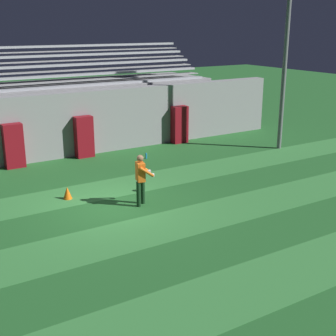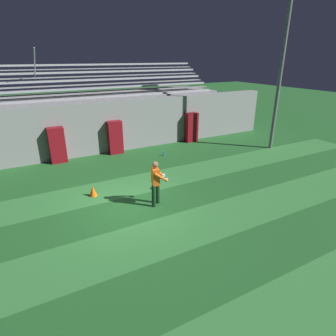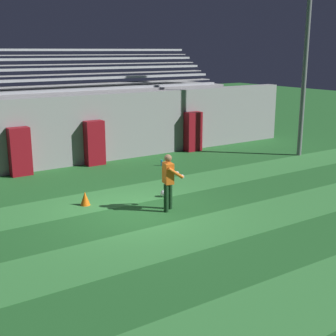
{
  "view_description": "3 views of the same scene",
  "coord_description": "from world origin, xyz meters",
  "px_view_note": "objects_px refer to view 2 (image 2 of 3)",
  "views": [
    {
      "loc": [
        -5.73,
        -12.81,
        5.59
      ],
      "look_at": [
        1.96,
        -0.28,
        1.05
      ],
      "focal_mm": 50.0,
      "sensor_mm": 36.0,
      "label": 1
    },
    {
      "loc": [
        -3.0,
        -8.49,
        5.02
      ],
      "look_at": [
        1.59,
        0.02,
        1.17
      ],
      "focal_mm": 30.0,
      "sensor_mm": 36.0,
      "label": 2
    },
    {
      "loc": [
        -6.26,
        -11.13,
        4.53
      ],
      "look_at": [
        1.82,
        1.05,
        0.84
      ],
      "focal_mm": 50.0,
      "sensor_mm": 36.0,
      "label": 3
    }
  ],
  "objects_px": {
    "floodlight_pole": "(285,39)",
    "traffic_cone": "(93,191)",
    "padding_pillar_far_right": "(191,127)",
    "goalkeeper": "(156,181)",
    "soccer_ball": "(157,186)",
    "water_bottle": "(164,153)",
    "padding_pillar_gate_left": "(57,145)",
    "padding_pillar_gate_right": "(115,137)"
  },
  "relations": [
    {
      "from": "padding_pillar_gate_right",
      "to": "goalkeeper",
      "type": "xyz_separation_m",
      "value": [
        -0.6,
        -6.32,
        0.05
      ]
    },
    {
      "from": "soccer_ball",
      "to": "traffic_cone",
      "type": "height_order",
      "value": "traffic_cone"
    },
    {
      "from": "floodlight_pole",
      "to": "water_bottle",
      "type": "xyz_separation_m",
      "value": [
        -6.16,
        1.72,
        -5.71
      ]
    },
    {
      "from": "floodlight_pole",
      "to": "soccer_ball",
      "type": "xyz_separation_m",
      "value": [
        -8.34,
        -1.8,
        -5.72
      ]
    },
    {
      "from": "goalkeeper",
      "to": "water_bottle",
      "type": "distance_m",
      "value": 5.49
    },
    {
      "from": "padding_pillar_far_right",
      "to": "goalkeeper",
      "type": "xyz_separation_m",
      "value": [
        -5.54,
        -6.32,
        0.05
      ]
    },
    {
      "from": "goalkeeper",
      "to": "water_bottle",
      "type": "height_order",
      "value": "goalkeeper"
    },
    {
      "from": "padding_pillar_gate_right",
      "to": "water_bottle",
      "type": "bearing_deg",
      "value": -37.24
    },
    {
      "from": "traffic_cone",
      "to": "padding_pillar_far_right",
      "type": "bearing_deg",
      "value": 31.63
    },
    {
      "from": "padding_pillar_gate_right",
      "to": "water_bottle",
      "type": "height_order",
      "value": "padding_pillar_gate_right"
    },
    {
      "from": "padding_pillar_gate_right",
      "to": "floodlight_pole",
      "type": "distance_m",
      "value": 10.25
    },
    {
      "from": "soccer_ball",
      "to": "traffic_cone",
      "type": "xyz_separation_m",
      "value": [
        -2.43,
        0.61,
        0.1
      ]
    },
    {
      "from": "padding_pillar_gate_left",
      "to": "water_bottle",
      "type": "height_order",
      "value": "padding_pillar_gate_left"
    },
    {
      "from": "floodlight_pole",
      "to": "traffic_cone",
      "type": "bearing_deg",
      "value": -173.73
    },
    {
      "from": "soccer_ball",
      "to": "water_bottle",
      "type": "relative_size",
      "value": 0.92
    },
    {
      "from": "floodlight_pole",
      "to": "padding_pillar_gate_right",
      "type": "bearing_deg",
      "value": 157.99
    },
    {
      "from": "padding_pillar_gate_left",
      "to": "traffic_cone",
      "type": "height_order",
      "value": "padding_pillar_gate_left"
    },
    {
      "from": "soccer_ball",
      "to": "water_bottle",
      "type": "bearing_deg",
      "value": 58.22
    },
    {
      "from": "padding_pillar_gate_right",
      "to": "goalkeeper",
      "type": "relative_size",
      "value": 1.08
    },
    {
      "from": "padding_pillar_gate_left",
      "to": "traffic_cone",
      "type": "xyz_separation_m",
      "value": [
        0.56,
        -4.55,
        -0.69
      ]
    },
    {
      "from": "soccer_ball",
      "to": "water_bottle",
      "type": "xyz_separation_m",
      "value": [
        2.18,
        3.52,
        0.01
      ]
    },
    {
      "from": "goalkeeper",
      "to": "soccer_ball",
      "type": "xyz_separation_m",
      "value": [
        0.58,
        1.15,
        -0.84
      ]
    },
    {
      "from": "soccer_ball",
      "to": "goalkeeper",
      "type": "bearing_deg",
      "value": -116.88
    },
    {
      "from": "padding_pillar_gate_left",
      "to": "soccer_ball",
      "type": "bearing_deg",
      "value": -59.95
    },
    {
      "from": "padding_pillar_gate_left",
      "to": "padding_pillar_gate_right",
      "type": "relative_size",
      "value": 1.0
    },
    {
      "from": "padding_pillar_far_right",
      "to": "goalkeeper",
      "type": "relative_size",
      "value": 1.08
    },
    {
      "from": "floodlight_pole",
      "to": "goalkeeper",
      "type": "bearing_deg",
      "value": -161.72
    },
    {
      "from": "padding_pillar_gate_right",
      "to": "floodlight_pole",
      "type": "bearing_deg",
      "value": -22.01
    },
    {
      "from": "goalkeeper",
      "to": "water_bottle",
      "type": "bearing_deg",
      "value": 59.39
    },
    {
      "from": "padding_pillar_gate_left",
      "to": "padding_pillar_gate_right",
      "type": "distance_m",
      "value": 3.0
    },
    {
      "from": "padding_pillar_far_right",
      "to": "goalkeeper",
      "type": "distance_m",
      "value": 8.4
    },
    {
      "from": "floodlight_pole",
      "to": "water_bottle",
      "type": "height_order",
      "value": "floodlight_pole"
    },
    {
      "from": "padding_pillar_gate_left",
      "to": "floodlight_pole",
      "type": "distance_m",
      "value": 12.81
    },
    {
      "from": "goalkeeper",
      "to": "soccer_ball",
      "type": "height_order",
      "value": "goalkeeper"
    },
    {
      "from": "padding_pillar_gate_left",
      "to": "water_bottle",
      "type": "relative_size",
      "value": 7.5
    },
    {
      "from": "padding_pillar_gate_right",
      "to": "soccer_ball",
      "type": "xyz_separation_m",
      "value": [
        -0.02,
        -5.16,
        -0.79
      ]
    },
    {
      "from": "padding_pillar_gate_right",
      "to": "traffic_cone",
      "type": "xyz_separation_m",
      "value": [
        -2.45,
        -4.55,
        -0.69
      ]
    },
    {
      "from": "padding_pillar_gate_left",
      "to": "soccer_ball",
      "type": "relative_size",
      "value": 8.18
    },
    {
      "from": "padding_pillar_far_right",
      "to": "floodlight_pole",
      "type": "bearing_deg",
      "value": -44.85
    },
    {
      "from": "traffic_cone",
      "to": "soccer_ball",
      "type": "bearing_deg",
      "value": -14.16
    },
    {
      "from": "goalkeeper",
      "to": "traffic_cone",
      "type": "bearing_deg",
      "value": 136.25
    },
    {
      "from": "padding_pillar_gate_left",
      "to": "traffic_cone",
      "type": "relative_size",
      "value": 4.28
    }
  ]
}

